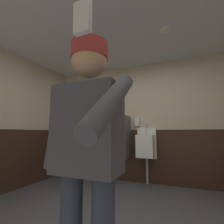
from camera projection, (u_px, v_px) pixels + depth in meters
The scene contains 10 objects.
wall_back at pixel (145, 122), 3.68m from camera, with size 4.95×0.12×2.58m, color beige.
wainscot_band_back at pixel (145, 156), 3.52m from camera, with size 4.35×0.03×1.10m, color #382319.
ceiling_slab at pixel (113, 9), 2.08m from camera, with size 4.95×4.32×0.04m, color silver.
downlight_far at pixel (165, 30), 2.45m from camera, with size 0.14×0.14×0.03m, color white.
urinal_left at pixel (112, 145), 3.68m from camera, with size 0.40×0.34×1.24m.
urinal_middle at pixel (146, 146), 3.40m from camera, with size 0.40×0.34×1.24m.
privacy_divider_panel at pixel (127, 137), 3.49m from camera, with size 0.04×0.40×0.90m, color #4C4C51.
person at pixel (87, 143), 1.04m from camera, with size 0.64×0.60×1.65m.
cell_phone at pixel (82, 17), 0.53m from camera, with size 0.06×0.02×0.11m, color silver.
soap_dispenser at pixel (137, 122), 3.64m from camera, with size 0.10×0.07×0.18m, color silver.
Camera 1 is at (0.70, -1.76, 1.04)m, focal length 26.42 mm.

